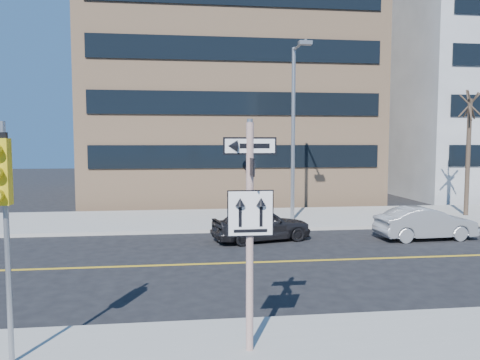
{
  "coord_description": "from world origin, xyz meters",
  "views": [
    {
      "loc": [
        -1.15,
        -10.42,
        3.81
      ],
      "look_at": [
        0.63,
        4.0,
        2.64
      ],
      "focal_mm": 35.0,
      "sensor_mm": 36.0,
      "label": 1
    }
  ],
  "objects": [
    {
      "name": "ground",
      "position": [
        0.0,
        0.0,
        0.0
      ],
      "size": [
        120.0,
        120.0,
        0.0
      ],
      "primitive_type": "plane",
      "color": "black",
      "rests_on": "ground"
    },
    {
      "name": "sign_pole",
      "position": [
        0.0,
        -2.51,
        2.44
      ],
      "size": [
        0.92,
        0.92,
        4.06
      ],
      "color": "silver",
      "rests_on": "near_sidewalk"
    },
    {
      "name": "traffic_signal",
      "position": [
        -4.0,
        -2.66,
        3.03
      ],
      "size": [
        0.32,
        0.45,
        4.0
      ],
      "color": "gray",
      "rests_on": "near_sidewalk"
    },
    {
      "name": "parked_car_a",
      "position": [
        1.86,
        7.22,
        0.65
      ],
      "size": [
        2.41,
        4.09,
        1.3
      ],
      "primitive_type": "imported",
      "rotation": [
        0.0,
        0.0,
        1.81
      ],
      "color": "black",
      "rests_on": "ground"
    },
    {
      "name": "parked_car_b",
      "position": [
        8.33,
        6.71,
        0.63
      ],
      "size": [
        1.54,
        3.92,
        1.27
      ],
      "primitive_type": "imported",
      "rotation": [
        0.0,
        0.0,
        1.62
      ],
      "color": "gray",
      "rests_on": "ground"
    },
    {
      "name": "streetlight_a",
      "position": [
        4.0,
        10.76,
        4.76
      ],
      "size": [
        0.55,
        2.25,
        8.0
      ],
      "color": "gray",
      "rests_on": "far_sidewalk"
    },
    {
      "name": "street_tree_west",
      "position": [
        13.0,
        11.3,
        5.52
      ],
      "size": [
        1.8,
        1.8,
        6.35
      ],
      "color": "#382821",
      "rests_on": "far_sidewalk"
    },
    {
      "name": "building_brick",
      "position": [
        2.0,
        25.0,
        9.0
      ],
      "size": [
        18.0,
        18.0,
        18.0
      ],
      "primitive_type": "cube",
      "color": "tan",
      "rests_on": "ground"
    }
  ]
}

